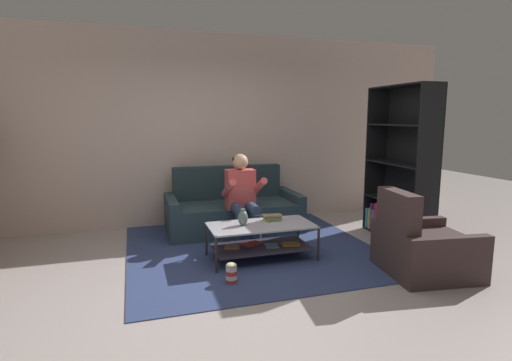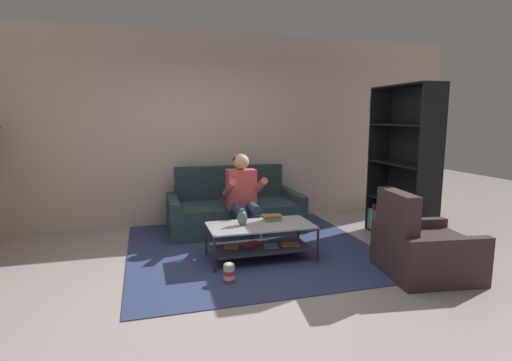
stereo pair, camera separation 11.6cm
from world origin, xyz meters
name	(u,v)px [view 1 (the left image)]	position (x,y,z in m)	size (l,w,h in m)	color
ground	(248,281)	(0.00, 0.00, 0.00)	(16.80, 16.80, 0.00)	#B6AAA6
back_partition	(203,130)	(0.00, 2.46, 1.45)	(8.40, 0.12, 2.90)	beige
couch	(233,210)	(0.31, 1.86, 0.29)	(1.90, 0.92, 0.91)	#293E47
person_seated_center	(243,194)	(0.31, 1.31, 0.63)	(0.50, 0.58, 1.16)	#2D3F59
coffee_table	(261,236)	(0.33, 0.57, 0.27)	(1.21, 0.61, 0.41)	silver
area_rug	(248,245)	(0.32, 1.08, 0.01)	(3.00, 3.23, 0.01)	navy
vase	(243,218)	(0.12, 0.60, 0.50)	(0.11, 0.11, 0.19)	#566C62
book_stack	(272,218)	(0.51, 0.70, 0.45)	(0.23, 0.16, 0.07)	gold
bookshelf	(399,180)	(2.41, 0.87, 0.79)	(0.38, 1.15, 2.06)	black
armchair	(423,248)	(1.82, -0.36, 0.28)	(0.97, 0.95, 0.90)	#3E2F2D
popcorn_tub	(231,273)	(-0.17, -0.01, 0.11)	(0.11, 0.11, 0.21)	red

